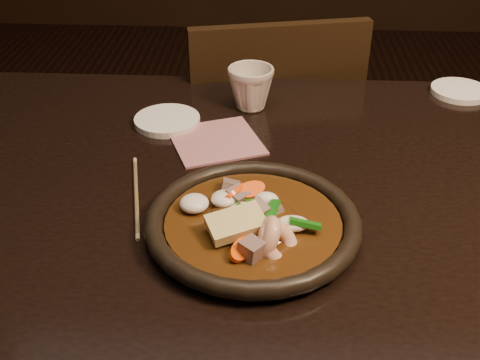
# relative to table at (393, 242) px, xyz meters

# --- Properties ---
(table) EXTENTS (1.60, 0.90, 0.75)m
(table) POSITION_rel_table_xyz_m (0.00, 0.00, 0.00)
(table) COLOR black
(table) RESTS_ON floor
(chair) EXTENTS (0.49, 0.49, 0.86)m
(chair) POSITION_rel_table_xyz_m (-0.21, 0.58, -0.20)
(chair) COLOR black
(chair) RESTS_ON floor
(plate) EXTENTS (0.30, 0.30, 0.03)m
(plate) POSITION_rel_table_xyz_m (-0.22, -0.09, 0.09)
(plate) COLOR black
(plate) RESTS_ON table
(stirfry) EXTENTS (0.19, 0.19, 0.06)m
(stirfry) POSITION_rel_table_xyz_m (-0.22, -0.09, 0.10)
(stirfry) COLOR #3B210A
(stirfry) RESTS_ON plate
(soy_dish) EXTENTS (0.11, 0.11, 0.02)m
(soy_dish) POSITION_rel_table_xyz_m (-0.23, 0.01, 0.08)
(soy_dish) COLOR white
(soy_dish) RESTS_ON table
(saucer_left) EXTENTS (0.12, 0.12, 0.01)m
(saucer_left) POSITION_rel_table_xyz_m (-0.39, 0.23, 0.08)
(saucer_left) COLOR white
(saucer_left) RESTS_ON table
(saucer_right) EXTENTS (0.11, 0.11, 0.01)m
(saucer_right) POSITION_rel_table_xyz_m (0.18, 0.39, 0.08)
(saucer_right) COLOR white
(saucer_right) RESTS_ON table
(tea_cup) EXTENTS (0.09, 0.08, 0.09)m
(tea_cup) POSITION_rel_table_xyz_m (-0.24, 0.30, 0.12)
(tea_cup) COLOR beige
(tea_cup) RESTS_ON table
(chopsticks) EXTENTS (0.05, 0.21, 0.01)m
(chopsticks) POSITION_rel_table_xyz_m (-0.39, -0.01, 0.08)
(chopsticks) COLOR tan
(chopsticks) RESTS_ON table
(napkin) EXTENTS (0.19, 0.19, 0.00)m
(napkin) POSITION_rel_table_xyz_m (-0.29, 0.17, 0.08)
(napkin) COLOR #AA686F
(napkin) RESTS_ON table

